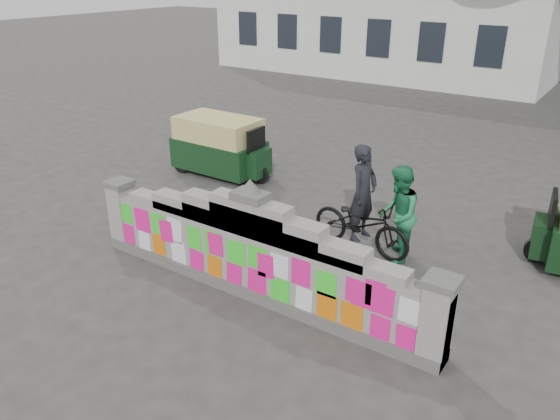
{
  "coord_description": "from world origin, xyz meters",
  "views": [
    {
      "loc": [
        4.65,
        -6.02,
        4.92
      ],
      "look_at": [
        -0.14,
        1.0,
        1.1
      ],
      "focal_mm": 35.0,
      "sensor_mm": 36.0,
      "label": 1
    }
  ],
  "objects": [
    {
      "name": "cyclist_bike",
      "position": [
        0.75,
        2.37,
        0.53
      ],
      "size": [
        2.09,
        0.91,
        1.07
      ],
      "primitive_type": "imported",
      "rotation": [
        0.0,
        0.0,
        1.47
      ],
      "color": "black",
      "rests_on": "ground"
    },
    {
      "name": "pedestrian",
      "position": [
        1.45,
        2.37,
        0.9
      ],
      "size": [
        0.93,
        1.05,
        1.79
      ],
      "primitive_type": "imported",
      "rotation": [
        0.0,
        0.0,
        -1.24
      ],
      "color": "#23834F",
      "rests_on": "ground"
    },
    {
      "name": "cyclist_rider",
      "position": [
        0.75,
        2.37,
        0.9
      ],
      "size": [
        0.5,
        0.7,
        1.81
      ],
      "primitive_type": "imported",
      "rotation": [
        0.0,
        0.0,
        1.47
      ],
      "color": "black",
      "rests_on": "ground"
    },
    {
      "name": "rickshaw_left",
      "position": [
        -4.05,
        4.08,
        0.76
      ],
      "size": [
        2.65,
        1.23,
        1.47
      ],
      "rotation": [
        0.0,
        0.0,
        0.0
      ],
      "color": "#103217",
      "rests_on": "ground"
    },
    {
      "name": "parapet_wall",
      "position": [
        -0.0,
        -0.01,
        0.75
      ],
      "size": [
        6.48,
        0.44,
        2.01
      ],
      "color": "#4C4C49",
      "rests_on": "ground"
    },
    {
      "name": "ground",
      "position": [
        0.0,
        0.0,
        0.0
      ],
      "size": [
        100.0,
        100.0,
        0.0
      ],
      "primitive_type": "plane",
      "color": "#383533",
      "rests_on": "ground"
    }
  ]
}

